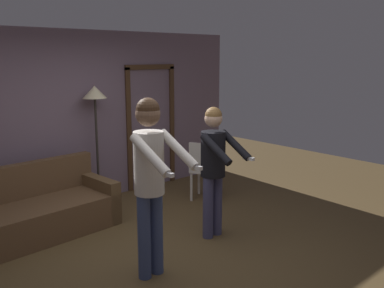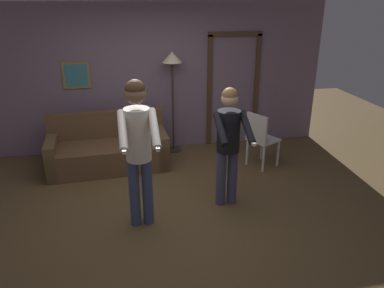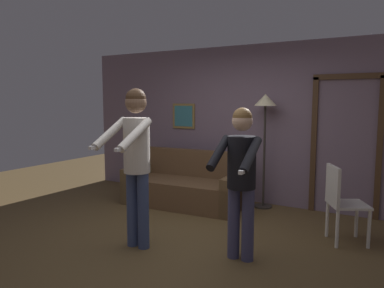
{
  "view_description": "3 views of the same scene",
  "coord_description": "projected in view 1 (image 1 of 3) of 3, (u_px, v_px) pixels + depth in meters",
  "views": [
    {
      "loc": [
        -2.69,
        -3.59,
        2.22
      ],
      "look_at": [
        0.3,
        -0.23,
        1.29
      ],
      "focal_mm": 40.0,
      "sensor_mm": 36.0,
      "label": 1
    },
    {
      "loc": [
        -0.41,
        -4.35,
        2.69
      ],
      "look_at": [
        0.34,
        -0.18,
        0.99
      ],
      "focal_mm": 35.0,
      "sensor_mm": 36.0,
      "label": 2
    },
    {
      "loc": [
        2.35,
        -3.59,
        1.71
      ],
      "look_at": [
        0.32,
        -0.12,
        1.23
      ],
      "focal_mm": 35.0,
      "sensor_mm": 36.0,
      "label": 3
    }
  ],
  "objects": [
    {
      "name": "couch",
      "position": [
        38.0,
        213.0,
        5.37
      ],
      "size": [
        1.95,
        0.97,
        0.87
      ],
      "color": "brown",
      "rests_on": "ground_plane"
    },
    {
      "name": "person_standing_right",
      "position": [
        214.0,
        161.0,
        5.18
      ],
      "size": [
        0.45,
        0.63,
        1.63
      ],
      "color": "#434269",
      "rests_on": "ground_plane"
    },
    {
      "name": "torchiere_lamp",
      "position": [
        95.0,
        105.0,
        6.25
      ],
      "size": [
        0.35,
        0.35,
        1.79
      ],
      "color": "#332D28",
      "rests_on": "ground_plane"
    },
    {
      "name": "back_wall_assembly",
      "position": [
        64.0,
        120.0,
        6.23
      ],
      "size": [
        6.4,
        0.1,
        2.6
      ],
      "color": "slate",
      "rests_on": "ground_plane"
    },
    {
      "name": "person_standing_left",
      "position": [
        150.0,
        170.0,
        4.18
      ],
      "size": [
        0.44,
        0.71,
        1.83
      ],
      "color": "#3B4976",
      "rests_on": "ground_plane"
    },
    {
      "name": "ground_plane",
      "position": [
        159.0,
        256.0,
        4.82
      ],
      "size": [
        12.0,
        12.0,
        0.0
      ],
      "primitive_type": "plane",
      "color": "brown"
    },
    {
      "name": "dining_chair_distant",
      "position": [
        204.0,
        168.0,
        6.59
      ],
      "size": [
        0.57,
        0.57,
        0.93
      ],
      "color": "silver",
      "rests_on": "ground_plane"
    }
  ]
}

